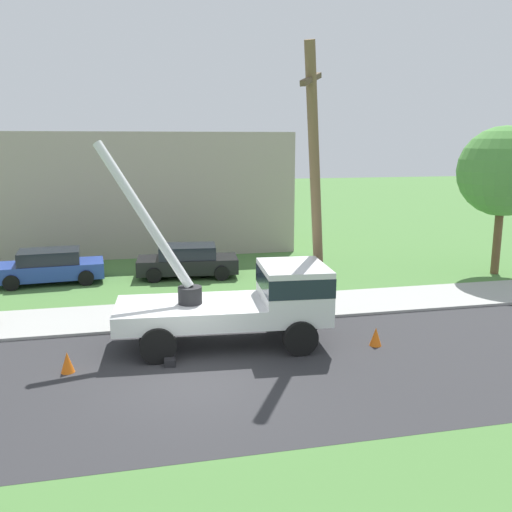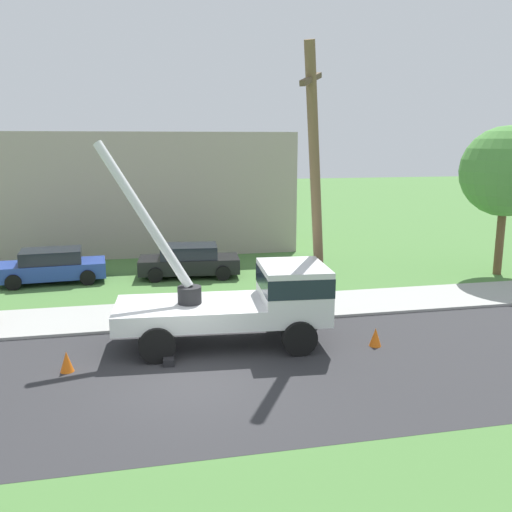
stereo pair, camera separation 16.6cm
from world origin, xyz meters
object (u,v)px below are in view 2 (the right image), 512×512
at_px(traffic_cone_ahead, 375,337).
at_px(roadside_tree_near, 506,172).
at_px(parked_sedan_black, 189,261).
at_px(utility_truck, 250,297).
at_px(traffic_cone_behind, 67,362).
at_px(leaning_utility_pole, 315,187).
at_px(parked_sedan_blue, 52,266).

xyz_separation_m(traffic_cone_ahead, roadside_tree_near, (9.18, 7.29, 4.34)).
height_order(traffic_cone_ahead, parked_sedan_black, parked_sedan_black).
bearing_deg(parked_sedan_black, roadside_tree_near, -10.22).
relative_size(utility_truck, traffic_cone_ahead, 12.04).
distance_m(traffic_cone_behind, parked_sedan_black, 10.65).
distance_m(traffic_cone_behind, roadside_tree_near, 19.81).
distance_m(leaning_utility_pole, traffic_cone_ahead, 4.97).
distance_m(utility_truck, parked_sedan_blue, 11.21).
bearing_deg(roadside_tree_near, parked_sedan_blue, 172.27).
height_order(traffic_cone_behind, parked_sedan_black, parked_sedan_black).
bearing_deg(traffic_cone_behind, leaning_utility_pole, 16.99).
relative_size(traffic_cone_ahead, parked_sedan_black, 0.12).
bearing_deg(utility_truck, traffic_cone_behind, -167.51).
distance_m(traffic_cone_behind, parked_sedan_blue, 10.14).
height_order(traffic_cone_ahead, parked_sedan_blue, parked_sedan_blue).
bearing_deg(roadside_tree_near, traffic_cone_behind, -157.72).
relative_size(traffic_cone_ahead, roadside_tree_near, 0.08).
bearing_deg(utility_truck, traffic_cone_ahead, -17.22).
height_order(utility_truck, traffic_cone_ahead, utility_truck).
relative_size(utility_truck, parked_sedan_blue, 1.49).
distance_m(parked_sedan_blue, parked_sedan_black, 5.84).
height_order(leaning_utility_pole, parked_sedan_blue, leaning_utility_pole).
height_order(traffic_cone_behind, parked_sedan_blue, parked_sedan_blue).
relative_size(traffic_cone_ahead, parked_sedan_blue, 0.12).
bearing_deg(traffic_cone_ahead, parked_sedan_black, 115.09).
height_order(traffic_cone_ahead, roadside_tree_near, roadside_tree_near).
relative_size(parked_sedan_blue, roadside_tree_near, 0.68).
bearing_deg(utility_truck, leaning_utility_pole, 26.15).
bearing_deg(traffic_cone_behind, utility_truck, 12.49).
xyz_separation_m(leaning_utility_pole, roadside_tree_near, (10.40, 5.04, 0.07)).
relative_size(leaning_utility_pole, traffic_cone_ahead, 15.79).
relative_size(utility_truck, traffic_cone_behind, 12.04).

